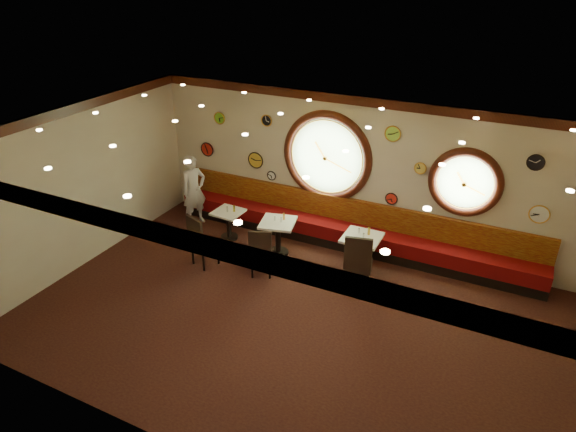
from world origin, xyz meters
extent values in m
cube|color=black|center=(0.00, 0.00, 0.00)|extent=(9.00, 6.00, 0.00)
cube|color=gold|center=(0.00, 0.00, 3.20)|extent=(9.00, 6.00, 0.02)
cube|color=beige|center=(0.00, 3.00, 1.60)|extent=(9.00, 0.02, 3.20)
cube|color=beige|center=(0.00, -3.00, 1.60)|extent=(9.00, 0.02, 3.20)
cube|color=beige|center=(-4.50, 0.00, 1.60)|extent=(0.02, 6.00, 3.20)
cube|color=#351209|center=(0.00, 2.95, 3.11)|extent=(9.00, 0.10, 0.18)
cube|color=#351209|center=(0.00, -2.95, 3.11)|extent=(9.00, 0.10, 0.18)
cube|color=#351209|center=(-4.45, 0.00, 3.11)|extent=(0.10, 6.00, 0.18)
cube|color=black|center=(0.00, 2.72, 0.10)|extent=(8.00, 0.55, 0.20)
cube|color=#5C070A|center=(0.00, 2.72, 0.35)|extent=(8.00, 0.55, 0.30)
cube|color=#621007|center=(0.00, 2.94, 0.75)|extent=(8.00, 0.10, 0.55)
cylinder|color=#96C777|center=(-0.60, 3.00, 1.85)|extent=(1.66, 0.02, 1.66)
torus|color=#351209|center=(-0.60, 2.98, 1.85)|extent=(1.98, 0.18, 1.98)
torus|color=gold|center=(-0.60, 2.95, 1.85)|extent=(1.61, 0.03, 1.61)
cylinder|color=#96C777|center=(2.20, 3.00, 1.80)|extent=(1.10, 0.02, 1.10)
torus|color=#351209|center=(2.20, 2.98, 1.80)|extent=(1.38, 0.18, 1.38)
torus|color=gold|center=(2.20, 2.95, 1.80)|extent=(1.09, 0.03, 1.09)
cylinder|color=black|center=(3.30, 2.96, 2.40)|extent=(0.28, 0.03, 0.28)
cylinder|color=red|center=(0.85, 2.96, 1.20)|extent=(0.24, 0.03, 0.24)
cylinder|color=black|center=(-2.00, 2.96, 2.45)|extent=(0.24, 0.03, 0.24)
cylinder|color=red|center=(-3.60, 2.96, 1.55)|extent=(0.32, 0.03, 0.32)
cylinder|color=gold|center=(-2.30, 2.96, 1.50)|extent=(0.36, 0.03, 0.36)
cylinder|color=#9ADB44|center=(0.75, 2.96, 2.55)|extent=(0.30, 0.03, 0.30)
cylinder|color=white|center=(-1.90, 2.96, 1.20)|extent=(0.20, 0.03, 0.20)
cylinder|color=#E3C14B|center=(1.35, 2.96, 1.95)|extent=(0.22, 0.03, 0.22)
cylinder|color=white|center=(3.55, 2.96, 1.45)|extent=(0.34, 0.03, 0.34)
cylinder|color=#6CB524|center=(-3.20, 2.96, 2.35)|extent=(0.26, 0.03, 0.26)
cylinder|color=black|center=(-2.42, 1.91, 0.03)|extent=(0.38, 0.38, 0.05)
cylinder|color=black|center=(-2.42, 1.91, 0.33)|extent=(0.10, 0.10, 0.60)
cube|color=white|center=(-2.42, 1.91, 0.64)|extent=(0.63, 0.63, 0.04)
cylinder|color=black|center=(-1.14, 1.79, 0.03)|extent=(0.43, 0.43, 0.06)
cylinder|color=black|center=(-1.14, 1.79, 0.37)|extent=(0.12, 0.12, 0.69)
cube|color=white|center=(-1.14, 1.79, 0.73)|extent=(0.83, 0.83, 0.05)
cylinder|color=black|center=(0.61, 1.92, 0.03)|extent=(0.45, 0.45, 0.06)
cylinder|color=black|center=(0.61, 1.92, 0.39)|extent=(0.12, 0.12, 0.71)
cube|color=white|center=(0.61, 1.92, 0.76)|extent=(0.72, 0.72, 0.05)
cube|color=black|center=(-2.28, 0.79, 0.46)|extent=(0.59, 0.59, 0.08)
cube|color=black|center=(-2.34, 0.60, 0.81)|extent=(0.46, 0.21, 0.61)
cube|color=black|center=(-1.09, 0.98, 0.43)|extent=(0.57, 0.57, 0.08)
cube|color=black|center=(-1.01, 0.81, 0.76)|extent=(0.42, 0.22, 0.57)
cube|color=black|center=(0.75, 1.37, 0.49)|extent=(0.59, 0.59, 0.09)
cube|color=black|center=(0.79, 1.16, 0.86)|extent=(0.49, 0.17, 0.64)
cylinder|color=silver|center=(-2.45, 1.93, 0.71)|extent=(0.04, 0.04, 0.10)
cylinder|color=silver|center=(-1.22, 1.81, 0.80)|extent=(0.03, 0.03, 0.09)
cylinder|color=silver|center=(0.51, 2.02, 0.83)|extent=(0.04, 0.04, 0.10)
cylinder|color=silver|center=(-2.42, 1.88, 0.71)|extent=(0.04, 0.04, 0.10)
cylinder|color=silver|center=(-1.08, 1.80, 0.81)|extent=(0.04, 0.04, 0.11)
cylinder|color=silver|center=(0.65, 1.89, 0.83)|extent=(0.03, 0.03, 0.09)
cylinder|color=gold|center=(-2.29, 1.95, 0.73)|extent=(0.05, 0.05, 0.14)
cylinder|color=orange|center=(-1.07, 1.92, 0.83)|extent=(0.05, 0.05, 0.15)
cylinder|color=gold|center=(0.70, 2.05, 0.86)|extent=(0.05, 0.05, 0.16)
imported|color=silver|center=(-3.51, 2.20, 0.82)|extent=(0.60, 0.71, 1.65)
camera|label=1|loc=(3.14, -6.41, 5.60)|focal=32.00mm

